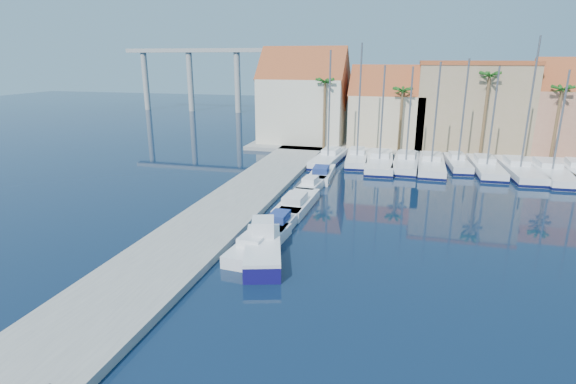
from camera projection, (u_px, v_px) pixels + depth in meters
The scene contains 27 objects.
ground at pixel (282, 329), 21.34m from camera, with size 260.00×260.00×0.00m, color black.
quay_west at pixel (220, 215), 36.01m from camera, with size 6.00×77.00×0.50m, color gray.
shore_north at pixel (443, 148), 63.14m from camera, with size 54.00×16.00×0.50m, color gray.
fishing_boat at pixel (263, 248), 28.61m from camera, with size 4.01×6.91×2.29m.
motorboat_west_0 at pixel (259, 243), 29.93m from camera, with size 2.78×7.04×1.40m.
motorboat_west_1 at pixel (281, 222), 33.82m from camera, with size 1.93×5.60×1.40m.
motorboat_west_2 at pixel (297, 203), 38.27m from camera, with size 2.54×7.27×1.40m.
motorboat_west_3 at pixel (312, 185), 43.67m from camera, with size 2.10×5.49×1.40m.
motorboat_west_4 at pixel (322, 174), 47.92m from camera, with size 2.51×6.90×1.40m.
sailboat_0 at pixel (329, 158), 55.09m from camera, with size 3.45×10.28×13.23m.
sailboat_1 at pixel (357, 157), 55.19m from camera, with size 3.25×9.68×14.02m.
sailboat_2 at pixel (379, 161), 53.40m from camera, with size 3.74×11.94×11.60m.
sailboat_3 at pixel (406, 162), 52.84m from camera, with size 3.22×10.66×11.46m.
sailboat_4 at pixel (431, 164), 51.94m from camera, with size 3.06×11.13×11.97m.
sailboat_5 at pixel (457, 163), 52.50m from camera, with size 2.91×8.57×12.33m.
sailboat_6 at pixel (485, 167), 50.72m from camera, with size 3.23×10.62×11.54m.
sailboat_7 at pixel (518, 169), 49.56m from camera, with size 3.86×11.64×14.54m.
sailboat_8 at pixel (550, 172), 48.57m from camera, with size 3.63×11.94×11.25m.
building_0 at pixel (304, 100), 65.43m from camera, with size 12.30×9.00×13.50m.
building_1 at pixel (387, 110), 62.77m from camera, with size 10.30×8.00×11.00m.
building_2 at pixel (471, 105), 60.67m from camera, with size 14.20×10.20×11.50m.
building_3 at pixel (573, 111), 56.85m from camera, with size 10.30×8.00×12.00m.
palm_0 at pixel (325, 84), 59.07m from camera, with size 2.60×2.60×10.15m.
palm_1 at pixel (403, 93), 56.83m from camera, with size 2.60×2.60×9.15m.
palm_2 at pixel (489, 78), 53.79m from camera, with size 2.60×2.60×11.15m.
palm_3 at pixel (562, 91), 52.19m from camera, with size 2.60×2.60×9.65m.
viaduct at pixel (217, 67), 103.99m from camera, with size 48.00×2.20×14.45m.
Camera 1 is at (5.15, -17.84, 12.38)m, focal length 28.00 mm.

